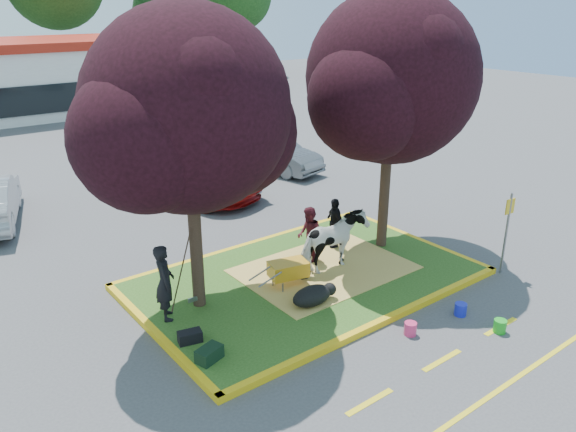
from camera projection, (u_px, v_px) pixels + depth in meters
ground at (306, 281)px, 14.09m from camera, size 90.00×90.00×0.00m
median_island at (306, 278)px, 14.06m from camera, size 8.00×5.00×0.15m
curb_near at (382, 322)px, 12.15m from camera, size 8.30×0.16×0.15m
curb_far at (249, 245)px, 15.97m from camera, size 8.30×0.16×0.15m
curb_left at (155, 334)px, 11.73m from camera, size 0.16×5.30×0.15m
curb_right at (414, 239)px, 16.38m from camera, size 0.16×5.30×0.15m
straw_bedding at (324, 269)px, 14.37m from camera, size 4.20×3.00×0.01m
tree_purple_left at (189, 120)px, 11.22m from camera, size 5.06×4.20×6.51m
tree_purple_right at (392, 86)px, 14.25m from camera, size 5.30×4.40×6.82m
fire_lane_stripe_a at (370, 402)px, 9.84m from camera, size 1.10×0.12×0.01m
fire_lane_stripe_b at (442, 360)px, 10.98m from camera, size 1.10×0.12×0.01m
fire_lane_stripe_c at (501, 326)px, 12.12m from camera, size 1.10×0.12×0.01m
fire_lane_long at (496, 392)px, 10.09m from camera, size 6.00×0.10×0.01m
retail_building at (48, 75)px, 35.11m from camera, size 20.40×8.40×4.40m
cow at (334, 242)px, 14.09m from camera, size 1.84×0.90×1.53m
calf at (312, 296)px, 12.63m from camera, size 1.15×0.90×0.44m
handler at (165, 282)px, 11.89m from camera, size 0.59×0.72×1.70m
visitor_a at (309, 235)px, 14.58m from camera, size 0.83×0.90×1.49m
visitor_b at (334, 223)px, 15.47m from camera, size 0.57×0.89×1.42m
wheelbarrow at (289, 269)px, 13.42m from camera, size 1.64×0.74×0.62m
gear_bag_dark at (190, 337)px, 11.27m from camera, size 0.52×0.36×0.24m
gear_bag_green at (209, 354)px, 10.70m from camera, size 0.58×0.45×0.27m
sign_post at (507, 225)px, 14.07m from camera, size 0.31×0.06×2.17m
bucket_green at (500, 326)px, 11.87m from camera, size 0.34×0.34×0.29m
bucket_pink at (410, 329)px, 11.78m from camera, size 0.34×0.34×0.28m
bucket_blue at (461, 309)px, 12.52m from camera, size 0.35×0.35×0.29m
car_red at (192, 175)px, 20.04m from camera, size 4.18×6.10×1.55m
car_white at (209, 170)px, 20.79m from camera, size 2.13×4.89×1.40m
car_grey at (274, 154)px, 23.03m from camera, size 2.35×4.43×1.39m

